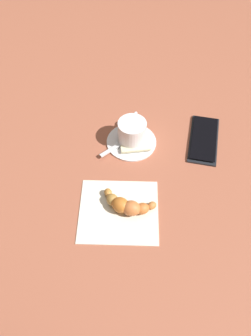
{
  "coord_description": "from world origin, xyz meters",
  "views": [
    {
      "loc": [
        0.44,
        0.11,
        0.65
      ],
      "look_at": [
        -0.01,
        0.02,
        0.02
      ],
      "focal_mm": 37.37,
      "sensor_mm": 36.0,
      "label": 1
    }
  ],
  "objects_px": {
    "saucer": "(131,141)",
    "teaspoon": "(131,137)",
    "croissant": "(127,205)",
    "espresso_cup": "(132,131)",
    "napkin": "(119,211)",
    "cell_phone": "(204,139)",
    "sugar_packet": "(136,148)"
  },
  "relations": [
    {
      "from": "napkin",
      "to": "croissant",
      "type": "relative_size",
      "value": 1.36
    },
    {
      "from": "teaspoon",
      "to": "sugar_packet",
      "type": "relative_size",
      "value": 1.69
    },
    {
      "from": "espresso_cup",
      "to": "teaspoon",
      "type": "height_order",
      "value": "espresso_cup"
    },
    {
      "from": "croissant",
      "to": "teaspoon",
      "type": "bearing_deg",
      "value": -171.78
    },
    {
      "from": "espresso_cup",
      "to": "napkin",
      "type": "relative_size",
      "value": 0.56
    },
    {
      "from": "saucer",
      "to": "teaspoon",
      "type": "bearing_deg",
      "value": -167.29
    },
    {
      "from": "teaspoon",
      "to": "cell_phone",
      "type": "relative_size",
      "value": 0.76
    },
    {
      "from": "saucer",
      "to": "cell_phone",
      "type": "relative_size",
      "value": 0.78
    },
    {
      "from": "napkin",
      "to": "cell_phone",
      "type": "relative_size",
      "value": 1.08
    },
    {
      "from": "espresso_cup",
      "to": "sugar_packet",
      "type": "relative_size",
      "value": 1.35
    },
    {
      "from": "cell_phone",
      "to": "saucer",
      "type": "bearing_deg",
      "value": -76.13
    },
    {
      "from": "saucer",
      "to": "cell_phone",
      "type": "xyz_separation_m",
      "value": [
        -0.04,
        0.17,
        0.0
      ]
    },
    {
      "from": "sugar_packet",
      "to": "croissant",
      "type": "relative_size",
      "value": 0.57
    },
    {
      "from": "espresso_cup",
      "to": "cell_phone",
      "type": "height_order",
      "value": "espresso_cup"
    },
    {
      "from": "teaspoon",
      "to": "sugar_packet",
      "type": "distance_m",
      "value": 0.04
    },
    {
      "from": "teaspoon",
      "to": "napkin",
      "type": "xyz_separation_m",
      "value": [
        0.2,
        0.01,
        -0.01
      ]
    },
    {
      "from": "saucer",
      "to": "napkin",
      "type": "xyz_separation_m",
      "value": [
        0.19,
        0.01,
        -0.0
      ]
    },
    {
      "from": "croissant",
      "to": "napkin",
      "type": "bearing_deg",
      "value": -64.24
    },
    {
      "from": "napkin",
      "to": "croissant",
      "type": "distance_m",
      "value": 0.02
    },
    {
      "from": "espresso_cup",
      "to": "cell_phone",
      "type": "distance_m",
      "value": 0.18
    },
    {
      "from": "teaspoon",
      "to": "cell_phone",
      "type": "bearing_deg",
      "value": 101.42
    },
    {
      "from": "teaspoon",
      "to": "napkin",
      "type": "height_order",
      "value": "teaspoon"
    },
    {
      "from": "espresso_cup",
      "to": "cell_phone",
      "type": "bearing_deg",
      "value": 102.72
    },
    {
      "from": "napkin",
      "to": "cell_phone",
      "type": "distance_m",
      "value": 0.29
    },
    {
      "from": "espresso_cup",
      "to": "saucer",
      "type": "bearing_deg",
      "value": -10.28
    },
    {
      "from": "saucer",
      "to": "sugar_packet",
      "type": "distance_m",
      "value": 0.03
    },
    {
      "from": "croissant",
      "to": "espresso_cup",
      "type": "bearing_deg",
      "value": -172.32
    },
    {
      "from": "napkin",
      "to": "croissant",
      "type": "bearing_deg",
      "value": 115.76
    },
    {
      "from": "saucer",
      "to": "teaspoon",
      "type": "distance_m",
      "value": 0.01
    },
    {
      "from": "espresso_cup",
      "to": "cell_phone",
      "type": "relative_size",
      "value": 0.61
    },
    {
      "from": "cell_phone",
      "to": "espresso_cup",
      "type": "bearing_deg",
      "value": -77.28
    },
    {
      "from": "saucer",
      "to": "teaspoon",
      "type": "xyz_separation_m",
      "value": [
        -0.01,
        -0.0,
        0.01
      ]
    }
  ]
}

